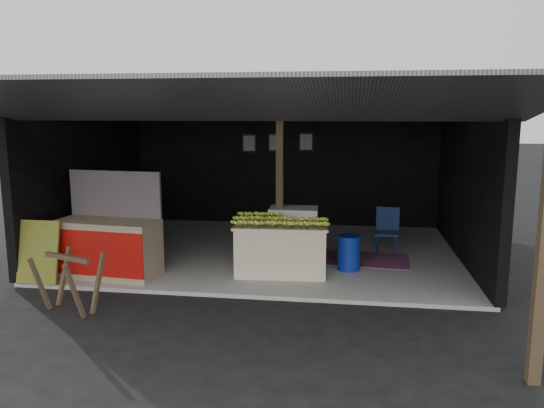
% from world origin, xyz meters
% --- Properties ---
extents(ground, '(80.00, 80.00, 0.00)m').
position_xyz_m(ground, '(0.00, 0.00, 0.00)').
color(ground, black).
rests_on(ground, ground).
extents(concrete_slab, '(7.00, 5.00, 0.06)m').
position_xyz_m(concrete_slab, '(0.00, 2.50, 0.03)').
color(concrete_slab, gray).
rests_on(concrete_slab, ground).
extents(shophouse, '(7.40, 7.29, 3.02)m').
position_xyz_m(shophouse, '(0.00, 2.82, 2.10)').
color(shophouse, black).
rests_on(shophouse, ground).
extents(banana_table, '(1.52, 1.00, 0.81)m').
position_xyz_m(banana_table, '(0.43, 1.13, 0.47)').
color(banana_table, silver).
rests_on(banana_table, concrete_slab).
extents(banana_pile, '(1.40, 0.90, 0.16)m').
position_xyz_m(banana_pile, '(0.43, 1.13, 0.95)').
color(banana_pile, yellow).
rests_on(banana_pile, banana_table).
extents(white_crate, '(0.85, 0.59, 0.92)m').
position_xyz_m(white_crate, '(0.54, 1.93, 0.52)').
color(white_crate, white).
rests_on(white_crate, concrete_slab).
extents(neighbor_stall, '(1.64, 0.87, 1.63)m').
position_xyz_m(neighbor_stall, '(-2.25, 0.60, 0.55)').
color(neighbor_stall, '#998466').
rests_on(neighbor_stall, concrete_slab).
extents(green_signboard, '(0.64, 0.27, 0.94)m').
position_xyz_m(green_signboard, '(-3.12, 0.09, 0.54)').
color(green_signboard, black).
rests_on(green_signboard, concrete_slab).
extents(sawhorse, '(0.88, 0.88, 0.78)m').
position_xyz_m(sawhorse, '(-2.12, -0.84, 0.49)').
color(sawhorse, '#4E3C27').
rests_on(sawhorse, ground).
extents(water_barrel, '(0.37, 0.37, 0.54)m').
position_xyz_m(water_barrel, '(1.50, 1.45, 0.33)').
color(water_barrel, navy).
rests_on(water_barrel, concrete_slab).
extents(plastic_chair, '(0.45, 0.45, 0.87)m').
position_xyz_m(plastic_chair, '(2.17, 2.45, 0.57)').
color(plastic_chair, '#0B183D').
rests_on(plastic_chair, concrete_slab).
extents(magenta_rug, '(1.57, 1.11, 0.01)m').
position_xyz_m(magenta_rug, '(1.79, 2.09, 0.07)').
color(magenta_rug, '#7E1C5F').
rests_on(magenta_rug, concrete_slab).
extents(picture_frames, '(1.62, 0.04, 0.46)m').
position_xyz_m(picture_frames, '(-0.17, 4.89, 1.93)').
color(picture_frames, black).
rests_on(picture_frames, shophouse).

